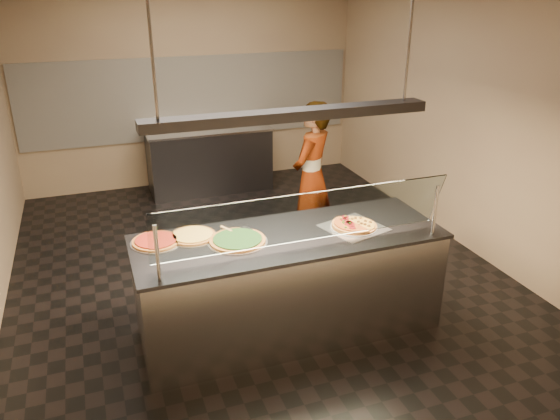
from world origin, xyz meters
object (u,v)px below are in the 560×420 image
object	(u,v)px
pizza_spinach	(237,240)
pizza_cheese	(193,235)
perforated_tray	(354,227)
pizza_spatula	(233,229)
pizza_tomato	(156,241)
prep_table	(209,159)
sneeze_guard	(305,218)
heat_lamp_housing	(290,115)
half_pizza_sausage	(364,223)
serving_counter	(289,283)
worker	(312,177)
half_pizza_pepperoni	(344,225)

from	to	relation	value
pizza_spinach	pizza_cheese	bearing A→B (deg)	146.79
perforated_tray	pizza_spatula	distance (m)	1.04
pizza_tomato	pizza_spatula	xyz separation A→B (m)	(0.65, -0.02, 0.01)
pizza_cheese	prep_table	bearing A→B (deg)	75.23
pizza_cheese	pizza_spatula	distance (m)	0.34
sneeze_guard	heat_lamp_housing	bearing A→B (deg)	90.00
pizza_tomato	prep_table	world-z (taller)	pizza_tomato
heat_lamp_housing	half_pizza_sausage	bearing A→B (deg)	-4.00
serving_counter	pizza_spatula	bearing A→B (deg)	153.35
prep_table	heat_lamp_housing	size ratio (longest dim) A/B	0.78
worker	serving_counter	bearing A→B (deg)	19.20
pizza_spinach	worker	world-z (taller)	worker
pizza_spinach	pizza_tomato	xyz separation A→B (m)	(-0.63, 0.21, -0.00)
sneeze_guard	pizza_spinach	world-z (taller)	sneeze_guard
pizza_spinach	pizza_cheese	size ratio (longest dim) A/B	1.20
perforated_tray	prep_table	xyz separation A→B (m)	(-0.42, 3.82, -0.47)
perforated_tray	pizza_spinach	size ratio (longest dim) A/B	1.18
serving_counter	sneeze_guard	xyz separation A→B (m)	(0.00, -0.34, 0.76)
half_pizza_sausage	pizza_cheese	distance (m)	1.47
half_pizza_pepperoni	pizza_spatula	distance (m)	0.95
pizza_tomato	heat_lamp_housing	world-z (taller)	heat_lamp_housing
half_pizza_pepperoni	sneeze_guard	bearing A→B (deg)	-148.71
perforated_tray	heat_lamp_housing	xyz separation A→B (m)	(-0.58, 0.05, 1.01)
half_pizza_pepperoni	pizza_tomato	world-z (taller)	half_pizza_pepperoni
perforated_tray	half_pizza_sausage	xyz separation A→B (m)	(0.10, 0.00, 0.02)
perforated_tray	heat_lamp_housing	distance (m)	1.17
pizza_spinach	heat_lamp_housing	size ratio (longest dim) A/B	0.21
sneeze_guard	heat_lamp_housing	xyz separation A→B (m)	(0.00, 0.34, 0.72)
heat_lamp_housing	perforated_tray	bearing A→B (deg)	-4.90
half_pizza_pepperoni	prep_table	world-z (taller)	half_pizza_pepperoni
serving_counter	half_pizza_pepperoni	size ratio (longest dim) A/B	6.16
pizza_tomato	heat_lamp_housing	size ratio (longest dim) A/B	0.18
pizza_cheese	pizza_spatula	bearing A→B (deg)	-4.50
serving_counter	sneeze_guard	bearing A→B (deg)	-90.00
perforated_tray	heat_lamp_housing	size ratio (longest dim) A/B	0.25
pizza_tomato	heat_lamp_housing	bearing A→B (deg)	-12.52
half_pizza_pepperoni	pizza_tomato	distance (m)	1.58
half_pizza_sausage	pizza_tomato	world-z (taller)	half_pizza_sausage
prep_table	worker	distance (m)	2.41
pizza_tomato	pizza_spatula	distance (m)	0.65
sneeze_guard	serving_counter	bearing A→B (deg)	90.00
perforated_tray	worker	xyz separation A→B (m)	(0.26, 1.54, -0.08)
serving_counter	prep_table	size ratio (longest dim) A/B	1.46
pizza_cheese	worker	world-z (taller)	worker
pizza_spinach	perforated_tray	bearing A→B (deg)	-4.32
serving_counter	half_pizza_sausage	bearing A→B (deg)	-4.00
worker	pizza_cheese	bearing A→B (deg)	-3.60
perforated_tray	sneeze_guard	bearing A→B (deg)	-153.00
pizza_cheese	sneeze_guard	bearing A→B (deg)	-37.22
pizza_tomato	sneeze_guard	bearing A→B (deg)	-28.47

